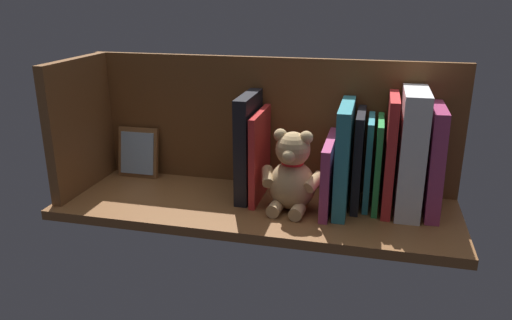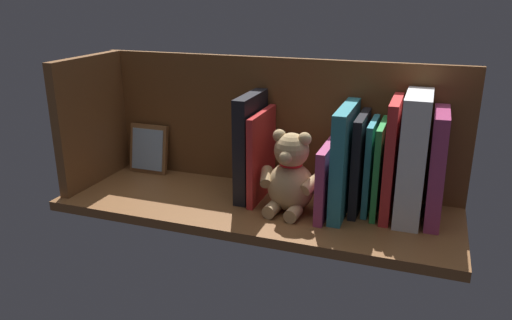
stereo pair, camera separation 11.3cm
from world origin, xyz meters
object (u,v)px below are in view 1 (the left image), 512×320
at_px(teddy_bear, 292,175).
at_px(picture_frame_leaning, 138,152).
at_px(dictionary_thick_white, 411,152).
at_px(book_0, 434,161).

height_order(teddy_bear, picture_frame_leaning, teddy_bear).
bearing_deg(dictionary_thick_white, book_0, -175.05).
distance_m(book_0, teddy_bear, 0.31).
distance_m(book_0, dictionary_thick_white, 0.05).
distance_m(dictionary_thick_white, teddy_bear, 0.27).
bearing_deg(book_0, picture_frame_leaning, -4.39).
relative_size(teddy_bear, picture_frame_leaning, 1.41).
xyz_separation_m(dictionary_thick_white, picture_frame_leaning, (0.69, -0.06, -0.07)).
relative_size(book_0, teddy_bear, 1.29).
bearing_deg(picture_frame_leaning, dictionary_thick_white, 174.94).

